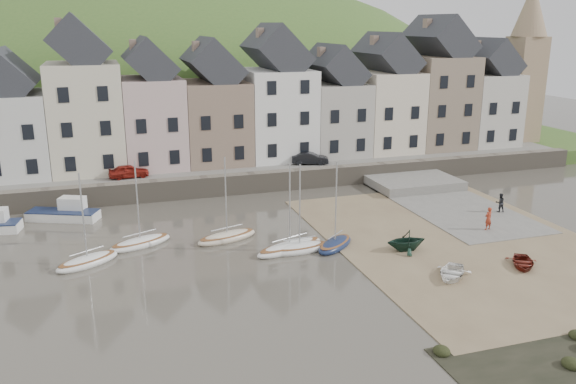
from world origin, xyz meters
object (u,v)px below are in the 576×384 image
object	(u,v)px
rowboat_white	(452,273)
rowboat_green	(406,240)
rowboat_red	(523,262)
person_dark	(500,203)
sailboat_0	(87,261)
person_red	(488,218)
car_right	(310,158)
car_left	(129,171)

from	to	relation	value
rowboat_white	rowboat_green	distance (m)	4.88
rowboat_white	rowboat_red	size ratio (longest dim) A/B	1.09
rowboat_red	person_dark	distance (m)	11.44
sailboat_0	person_red	xyz separation A→B (m)	(28.41, -2.37, 0.72)
rowboat_green	rowboat_red	size ratio (longest dim) A/B	1.00
rowboat_white	person_red	world-z (taller)	person_red
sailboat_0	person_dark	bearing A→B (deg)	1.82
person_dark	rowboat_red	bearing A→B (deg)	71.46
rowboat_green	sailboat_0	bearing A→B (deg)	-98.99
rowboat_green	person_dark	distance (m)	12.48
rowboat_red	car_right	xyz separation A→B (m)	(-5.43, 24.71, 1.85)
car_right	rowboat_red	bearing A→B (deg)	-150.10
person_red	car_right	xyz separation A→B (m)	(-7.53, 18.17, 1.21)
person_red	person_dark	xyz separation A→B (m)	(3.58, 3.38, -0.09)
rowboat_green	car_left	world-z (taller)	car_left
sailboat_0	person_red	distance (m)	28.52
sailboat_0	rowboat_white	size ratio (longest dim) A/B	2.11
sailboat_0	rowboat_green	bearing A→B (deg)	-11.34
person_dark	car_left	distance (m)	32.02
sailboat_0	car_right	xyz separation A→B (m)	(20.88, 15.80, 1.93)
sailboat_0	car_left	distance (m)	16.33
person_red	car_right	size ratio (longest dim) A/B	0.48
person_dark	rowboat_green	bearing A→B (deg)	35.60
rowboat_white	rowboat_green	bearing A→B (deg)	138.27
rowboat_green	person_red	size ratio (longest dim) A/B	1.58
person_dark	car_right	world-z (taller)	car_right
car_left	car_right	distance (m)	17.26
rowboat_white	person_dark	bearing A→B (deg)	85.32
person_red	person_dark	size ratio (longest dim) A/B	1.11
sailboat_0	rowboat_white	world-z (taller)	sailboat_0
person_dark	car_left	xyz separation A→B (m)	(-28.37, 14.79, 1.30)
rowboat_red	car_left	bearing A→B (deg)	164.98
rowboat_red	person_red	xyz separation A→B (m)	(2.10, 6.54, 0.64)
car_left	rowboat_white	bearing A→B (deg)	-148.76
rowboat_red	car_right	distance (m)	25.36
person_red	person_dark	distance (m)	4.92
rowboat_white	person_dark	xyz separation A→B (m)	(10.91, 9.99, 0.53)
rowboat_white	rowboat_green	size ratio (longest dim) A/B	1.09
sailboat_0	car_left	world-z (taller)	sailboat_0
rowboat_green	car_left	size ratio (longest dim) A/B	0.78
sailboat_0	person_dark	distance (m)	32.01
sailboat_0	car_left	xyz separation A→B (m)	(3.62, 15.80, 1.94)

